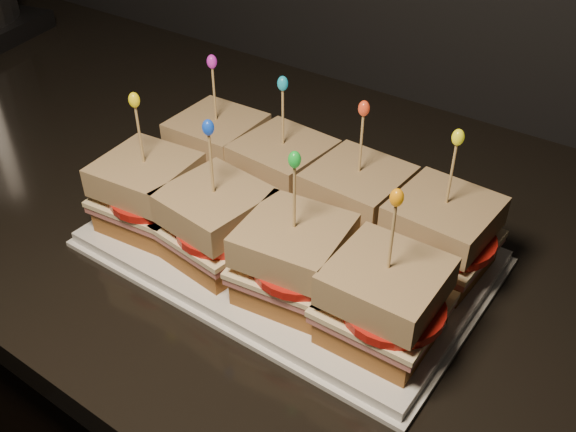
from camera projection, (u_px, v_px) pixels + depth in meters
The scene contains 60 objects.
cabinet at pixel (226, 389), 1.17m from camera, with size 2.32×0.69×0.88m, color black.
granite_slab at pixel (207, 179), 0.90m from camera, with size 2.36×0.73×0.04m, color black.
platter at pixel (288, 248), 0.73m from camera, with size 0.43×0.26×0.02m, color white.
platter_rim at pixel (288, 252), 0.74m from camera, with size 0.44×0.28×0.01m, color white.
sandwich_0_bread_bot at pixel (220, 167), 0.83m from camera, with size 0.10×0.10×0.03m, color brown.
sandwich_0_ham at pixel (219, 156), 0.82m from camera, with size 0.11×0.10×0.01m, color #BE605D.
sandwich_0_cheese at pixel (218, 151), 0.82m from camera, with size 0.11×0.10×0.01m, color #FFE9AF.
sandwich_0_tomato at pixel (222, 151), 0.80m from camera, with size 0.10×0.10×0.01m, color red.
sandwich_0_bread_top at pixel (217, 131), 0.80m from camera, with size 0.10×0.10×0.03m, color brown.
sandwich_0_pick at pixel (214, 97), 0.77m from camera, with size 0.00×0.00×0.09m, color tan.
sandwich_0_frill at pixel (212, 62), 0.74m from camera, with size 0.01×0.01×0.02m, color #C621BC.
sandwich_1_bread_bot at pixel (283, 193), 0.78m from camera, with size 0.10×0.10×0.03m, color brown.
sandwich_1_ham at pixel (283, 181), 0.77m from camera, with size 0.11×0.10×0.01m, color #BE605D.
sandwich_1_cheese at pixel (283, 176), 0.77m from camera, with size 0.11×0.10×0.01m, color #FFE9AF.
sandwich_1_tomato at pixel (288, 176), 0.75m from camera, with size 0.10×0.10×0.01m, color red.
sandwich_1_bread_top at pixel (283, 156), 0.75m from camera, with size 0.10×0.10×0.03m, color brown.
sandwich_1_pick at pixel (283, 120), 0.72m from camera, with size 0.00×0.00×0.09m, color tan.
sandwich_1_frill at pixel (283, 83), 0.70m from camera, with size 0.01×0.01×0.02m, color #159DC0.
sandwich_2_bread_bot at pixel (355, 222), 0.74m from camera, with size 0.10×0.10×0.03m, color brown.
sandwich_2_ham at pixel (356, 210), 0.73m from camera, with size 0.11×0.10×0.01m, color #BE605D.
sandwich_2_cheese at pixel (356, 205), 0.72m from camera, with size 0.11×0.10×0.01m, color #FFE9AF.
sandwich_2_tomato at pixel (363, 206), 0.71m from camera, with size 0.10×0.10×0.01m, color red.
sandwich_2_bread_top at pixel (358, 184), 0.70m from camera, with size 0.10×0.10×0.03m, color brown.
sandwich_2_pick at pixel (361, 147), 0.68m from camera, with size 0.00×0.00×0.09m, color tan.
sandwich_2_frill at pixel (364, 108), 0.65m from camera, with size 0.01×0.01×0.02m, color #EE4220.
sandwich_3_bread_bot at pixel (437, 255), 0.69m from camera, with size 0.10×0.10×0.03m, color brown.
sandwich_3_ham at pixel (439, 243), 0.68m from camera, with size 0.11×0.10×0.01m, color #BE605D.
sandwich_3_cheese at pixel (440, 238), 0.67m from camera, with size 0.11×0.10×0.01m, color #FFE9AF.
sandwich_3_tomato at pixel (449, 239), 0.66m from camera, with size 0.10×0.10×0.01m, color red.
sandwich_3_bread_top at pixel (444, 216), 0.66m from camera, with size 0.10×0.10×0.03m, color brown.
sandwich_3_pick at pixel (451, 177), 0.63m from camera, with size 0.00×0.00×0.09m, color tan.
sandwich_3_frill at pixel (458, 137), 0.60m from camera, with size 0.01×0.01×0.02m, color #FDFA19.
sandwich_4_bread_bot at pixel (152, 212), 0.75m from camera, with size 0.10×0.10×0.03m, color brown.
sandwich_4_ham at pixel (150, 200), 0.74m from camera, with size 0.11×0.10×0.01m, color #BE605D.
sandwich_4_cheese at pixel (149, 195), 0.74m from camera, with size 0.11×0.10×0.01m, color #FFE9AF.
sandwich_4_tomato at pixel (152, 196), 0.72m from camera, with size 0.10×0.10×0.01m, color red.
sandwich_4_bread_top at pixel (146, 174), 0.72m from camera, with size 0.10×0.10×0.03m, color brown.
sandwich_4_pick at pixel (140, 138), 0.69m from camera, with size 0.00×0.00×0.09m, color tan.
sandwich_4_frill at pixel (134, 100), 0.66m from camera, with size 0.01×0.01×0.02m, color yellow.
sandwich_5_bread_bot at pixel (218, 244), 0.70m from camera, with size 0.10×0.10×0.03m, color brown.
sandwich_5_ham at pixel (217, 232), 0.69m from camera, with size 0.11×0.10×0.01m, color #BE605D.
sandwich_5_cheese at pixel (216, 227), 0.69m from camera, with size 0.11×0.10×0.01m, color #FFE9AF.
sandwich_5_tomato at pixel (221, 228), 0.67m from camera, with size 0.10×0.10×0.01m, color red.
sandwich_5_bread_top at pixel (215, 205), 0.67m from camera, with size 0.10×0.10×0.03m, color brown.
sandwich_5_pick at pixel (211, 167), 0.64m from camera, with size 0.00×0.00×0.09m, color tan.
sandwich_5_frill at pixel (208, 127), 0.62m from camera, with size 0.01×0.01×0.02m, color blue.
sandwich_6_bread_bot at pixel (294, 281), 0.66m from camera, with size 0.10×0.10×0.03m, color brown.
sandwich_6_ham at pixel (294, 268), 0.65m from camera, with size 0.11×0.10×0.01m, color #BE605D.
sandwich_6_cheese at pixel (294, 263), 0.64m from camera, with size 0.11×0.10×0.01m, color #FFE9AF.
sandwich_6_tomato at pixel (300, 265), 0.63m from camera, with size 0.10×0.10×0.01m, color red.
sandwich_6_bread_top at pixel (294, 240), 0.62m from camera, with size 0.10×0.10×0.03m, color brown.
sandwich_6_pick at pixel (294, 201), 0.60m from camera, with size 0.00×0.00×0.09m, color tan.
sandwich_6_frill at pixel (295, 160), 0.57m from camera, with size 0.01×0.01×0.02m, color green.
sandwich_7_bread_bot at pixel (381, 323), 0.61m from camera, with size 0.10×0.10×0.03m, color brown.
sandwich_7_ham at pixel (383, 310), 0.60m from camera, with size 0.11×0.10×0.01m, color #BE605D.
sandwich_7_cheese at pixel (384, 304), 0.59m from camera, with size 0.11×0.10×0.01m, color #FFE9AF.
sandwich_7_tomato at pixel (393, 308), 0.58m from camera, with size 0.10×0.10×0.01m, color red.
sandwich_7_bread_top at pixel (387, 281), 0.58m from camera, with size 0.10×0.10×0.03m, color brown.
sandwich_7_pick at pixel (391, 241), 0.55m from camera, with size 0.00×0.00×0.09m, color tan.
sandwich_7_frill at pixel (397, 198), 0.52m from camera, with size 0.01×0.01×0.02m, color orange.
Camera 1 is at (0.70, 1.10, 1.39)m, focal length 40.00 mm.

